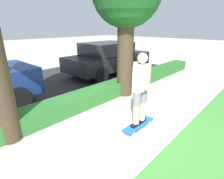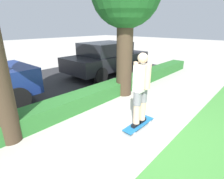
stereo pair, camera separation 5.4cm
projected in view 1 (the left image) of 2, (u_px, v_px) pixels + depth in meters
name	position (u px, v px, depth m)	size (l,w,h in m)	color
ground_plane	(130.00, 124.00, 4.12)	(60.00, 60.00, 0.00)	#BCB7AD
street_asphalt	(45.00, 85.00, 6.82)	(12.97, 5.00, 0.01)	#2D2D30
hedge_row	(87.00, 98.00, 5.07)	(12.97, 0.60, 0.42)	#2D702D
skateboard	(138.00, 124.00, 3.98)	(0.92, 0.24, 0.09)	#1E6BAD
skater_person	(141.00, 89.00, 3.68)	(0.49, 0.41, 1.60)	black
parked_car_middle	(108.00, 58.00, 8.18)	(4.15, 1.89, 1.48)	black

